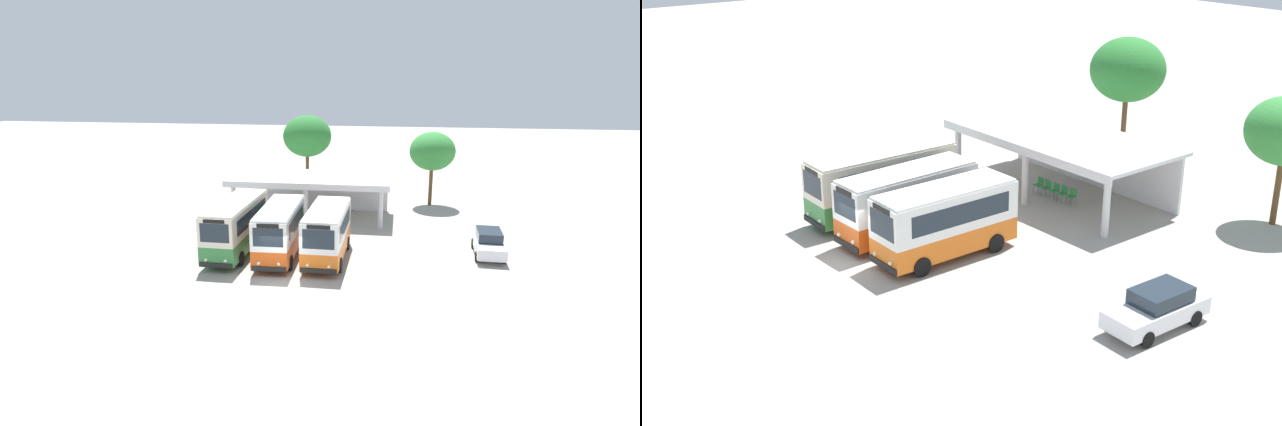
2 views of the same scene
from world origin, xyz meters
The scene contains 12 objects.
ground_plane centered at (0.00, 0.00, 0.00)m, with size 180.00×180.00×0.00m, color #A39E93.
city_bus_nearest_orange centered at (-3.93, 4.93, 1.89)m, with size 2.36×8.05×3.43m.
city_bus_second_in_row centered at (-0.91, 4.39, 1.84)m, with size 2.45×7.26×3.33m.
city_bus_middle_cream centered at (2.12, 4.35, 1.84)m, with size 2.40×6.88×3.34m.
parked_car_flank centered at (12.33, 6.76, 0.83)m, with size 1.98×4.42×1.62m.
terminal_canopy centered at (-0.56, 14.87, 2.68)m, with size 12.78×6.07×3.40m.
waiting_chair_end_by_column centered at (-1.37, 13.56, 0.52)m, with size 0.45×0.45×0.86m.
waiting_chair_second_from_end centered at (-0.76, 13.55, 0.52)m, with size 0.45×0.45×0.86m.
waiting_chair_middle_seat centered at (-0.16, 13.58, 0.52)m, with size 0.45×0.45×0.86m.
waiting_chair_fourth_seat centered at (0.45, 13.58, 0.52)m, with size 0.45×0.45×0.86m.
waiting_chair_fifth_seat centered at (1.05, 13.65, 0.52)m, with size 0.45×0.45×0.86m.
roadside_tree_behind_canopy centered at (-2.07, 21.11, 5.76)m, with size 4.47×4.47×7.68m.
Camera 2 is at (29.32, -16.17, 15.71)m, focal length 45.76 mm.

